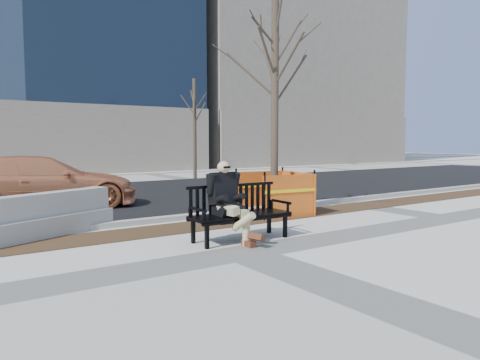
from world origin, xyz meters
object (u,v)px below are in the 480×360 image
object	(u,v)px
seated_man	(227,241)
sedan	(43,209)
tree_fence	(274,214)
bench	(240,240)
jersey_barrier_left	(43,237)

from	to	relation	value
seated_man	sedan	world-z (taller)	seated_man
seated_man	tree_fence	size ratio (longest dim) A/B	0.26
bench	seated_man	distance (m)	0.29
bench	sedan	xyz separation A→B (m)	(-2.31, 6.55, 0.00)
seated_man	jersey_barrier_left	bearing A→B (deg)	140.24
sedan	jersey_barrier_left	distance (m)	4.11
bench	jersey_barrier_left	xyz separation A→B (m)	(-3.09, 2.52, 0.00)
sedan	jersey_barrier_left	size ratio (longest dim) A/B	1.67
tree_fence	jersey_barrier_left	size ratio (longest dim) A/B	1.90
seated_man	tree_fence	bearing A→B (deg)	37.46
bench	jersey_barrier_left	distance (m)	3.99
seated_man	tree_fence	distance (m)	3.46
seated_man	bench	bearing A→B (deg)	-11.26
bench	seated_man	size ratio (longest dim) A/B	1.33
seated_man	sedan	distance (m)	6.80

